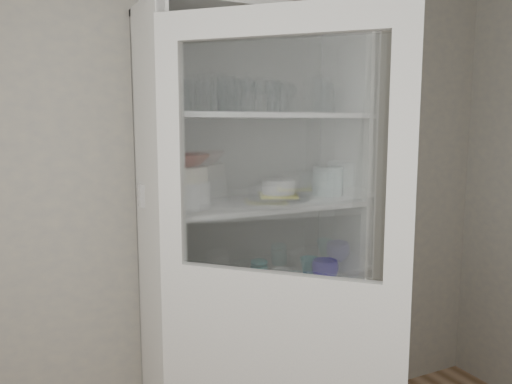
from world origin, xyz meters
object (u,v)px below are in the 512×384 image
yellow_trivet (278,195)px  grey_bowl_stack (328,181)px  goblet_0 (180,93)px  goblet_2 (250,94)px  terracotta_bowl (183,160)px  cream_dish (207,372)px  white_canister (197,280)px  tin_box (291,354)px  pantry_cabinet (250,266)px  mug_blue (325,270)px  teal_jar (259,272)px  cupboard_door (277,334)px  plate_stack_front (184,195)px  measuring_cups (222,292)px  white_ramekin (278,187)px  glass_platter (278,198)px  cream_bowl (184,174)px  mug_white (282,279)px  plate_stack_back (162,194)px  goblet_1 (261,94)px  mug_teal (309,266)px

yellow_trivet → grey_bowl_stack: (0.30, 0.03, 0.05)m
goblet_0 → goblet_2: goblet_2 is taller
terracotta_bowl → cream_dish: terracotta_bowl is taller
white_canister → cream_dish: white_canister is taller
tin_box → pantry_cabinet: bearing=155.4°
mug_blue → teal_jar: size_ratio=1.29×
cupboard_door → plate_stack_front: size_ratio=9.05×
plate_stack_front → teal_jar: (0.39, 0.07, -0.41)m
goblet_0 → grey_bowl_stack: goblet_0 is taller
mug_blue → goblet_0: bearing=-178.0°
mug_blue → measuring_cups: mug_blue is taller
plate_stack_front → white_ramekin: size_ratio=1.45×
pantry_cabinet → glass_platter: bearing=-30.0°
cream_bowl → tin_box: cream_bowl is taller
mug_white → white_ramekin: bearing=78.0°
goblet_0 → tin_box: bearing=-11.0°
cream_bowl → glass_platter: bearing=3.4°
goblet_0 → plate_stack_back: 0.44m
mug_white → goblet_2: bearing=110.0°
yellow_trivet → grey_bowl_stack: 0.30m
plate_stack_back → cream_bowl: 0.17m
goblet_2 → mug_blue: bearing=-31.4°
cupboard_door → goblet_1: (0.24, 0.61, 0.88)m
terracotta_bowl → mug_teal: 0.87m
grey_bowl_stack → mug_teal: (-0.10, 0.01, -0.43)m
cream_dish → glass_platter: bearing=1.6°
goblet_1 → mug_teal: (0.26, -0.03, -0.84)m
white_canister → goblet_2: bearing=21.1°
pantry_cabinet → grey_bowl_stack: pantry_cabinet is taller
goblet_2 → mug_teal: goblet_2 is taller
goblet_0 → grey_bowl_stack: bearing=-3.8°
pantry_cabinet → terracotta_bowl: pantry_cabinet is taller
pantry_cabinet → cream_bowl: pantry_cabinet is taller
plate_stack_front → glass_platter: plate_stack_front is taller
plate_stack_back → white_ramekin: plate_stack_back is taller
grey_bowl_stack → tin_box: size_ratio=0.73×
cupboard_door → measuring_cups: 0.47m
tin_box → mug_blue: bearing=-17.3°
terracotta_bowl → plate_stack_back: bearing=115.2°
terracotta_bowl → pantry_cabinet: bearing=14.9°
mug_white → cream_dish: (-0.35, 0.08, -0.41)m
pantry_cabinet → plate_stack_front: pantry_cabinet is taller
goblet_2 → grey_bowl_stack: 0.57m
yellow_trivet → measuring_cups: size_ratio=1.64×
yellow_trivet → white_canister: size_ratio=1.24×
measuring_cups → mug_teal: bearing=11.7°
white_ramekin → mug_white: (-0.02, -0.09, -0.42)m
measuring_cups → mug_blue: bearing=0.2°
grey_bowl_stack → mug_white: 0.54m
mug_white → teal_jar: 0.14m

